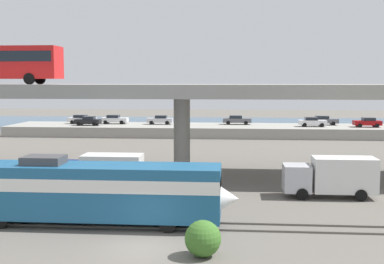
{
  "coord_description": "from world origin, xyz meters",
  "views": [
    {
      "loc": [
        4.7,
        -24.87,
        8.68
      ],
      "look_at": [
        0.94,
        19.83,
        4.1
      ],
      "focal_mm": 46.29,
      "sensor_mm": 36.0,
      "label": 1
    }
  ],
  "objects_px": {
    "parked_car_5": "(323,120)",
    "parked_car_6": "(114,119)",
    "parked_car_0": "(82,119)",
    "parked_car_3": "(367,122)",
    "parked_car_4": "(160,120)",
    "train_locomotive": "(101,189)",
    "parked_car_2": "(237,120)",
    "parked_car_1": "(312,122)",
    "parked_car_7": "(88,121)",
    "service_truck_west": "(332,176)",
    "service_truck_east": "(101,172)"
  },
  "relations": [
    {
      "from": "parked_car_5",
      "to": "parked_car_6",
      "type": "distance_m",
      "value": 34.54
    },
    {
      "from": "parked_car_0",
      "to": "parked_car_3",
      "type": "height_order",
      "value": "same"
    },
    {
      "from": "parked_car_4",
      "to": "parked_car_6",
      "type": "bearing_deg",
      "value": -2.03
    },
    {
      "from": "train_locomotive",
      "to": "parked_car_6",
      "type": "relative_size",
      "value": 3.89
    },
    {
      "from": "parked_car_2",
      "to": "parked_car_4",
      "type": "bearing_deg",
      "value": -176.32
    },
    {
      "from": "parked_car_1",
      "to": "parked_car_6",
      "type": "height_order",
      "value": "same"
    },
    {
      "from": "parked_car_3",
      "to": "parked_car_6",
      "type": "relative_size",
      "value": 0.94
    },
    {
      "from": "parked_car_2",
      "to": "parked_car_3",
      "type": "relative_size",
      "value": 1.12
    },
    {
      "from": "parked_car_6",
      "to": "parked_car_7",
      "type": "bearing_deg",
      "value": -135.42
    },
    {
      "from": "parked_car_5",
      "to": "parked_car_7",
      "type": "bearing_deg",
      "value": -173.88
    },
    {
      "from": "service_truck_west",
      "to": "parked_car_5",
      "type": "relative_size",
      "value": 1.45
    },
    {
      "from": "parked_car_2",
      "to": "parked_car_3",
      "type": "xyz_separation_m",
      "value": [
        20.25,
        -3.21,
        -0.0
      ]
    },
    {
      "from": "parked_car_4",
      "to": "parked_car_7",
      "type": "bearing_deg",
      "value": 15.68
    },
    {
      "from": "parked_car_2",
      "to": "parked_car_3",
      "type": "bearing_deg",
      "value": -9.01
    },
    {
      "from": "parked_car_1",
      "to": "parked_car_4",
      "type": "xyz_separation_m",
      "value": [
        -24.52,
        2.2,
        -0.0
      ]
    },
    {
      "from": "parked_car_0",
      "to": "parked_car_6",
      "type": "xyz_separation_m",
      "value": [
        5.53,
        0.32,
        0.0
      ]
    },
    {
      "from": "parked_car_4",
      "to": "service_truck_east",
      "type": "bearing_deg",
      "value": 92.47
    },
    {
      "from": "parked_car_0",
      "to": "parked_car_4",
      "type": "bearing_deg",
      "value": 0.21
    },
    {
      "from": "service_truck_west",
      "to": "parked_car_6",
      "type": "bearing_deg",
      "value": -58.19
    },
    {
      "from": "parked_car_1",
      "to": "parked_car_2",
      "type": "xyz_separation_m",
      "value": [
        -11.83,
        3.02,
        0.0
      ]
    },
    {
      "from": "parked_car_4",
      "to": "parked_car_6",
      "type": "xyz_separation_m",
      "value": [
        -7.79,
        0.28,
        0.0
      ]
    },
    {
      "from": "train_locomotive",
      "to": "service_truck_west",
      "type": "height_order",
      "value": "train_locomotive"
    },
    {
      "from": "parked_car_4",
      "to": "parked_car_5",
      "type": "distance_m",
      "value": 26.76
    },
    {
      "from": "parked_car_1",
      "to": "parked_car_0",
      "type": "bearing_deg",
      "value": 176.74
    },
    {
      "from": "parked_car_3",
      "to": "parked_car_4",
      "type": "height_order",
      "value": "same"
    },
    {
      "from": "parked_car_5",
      "to": "service_truck_east",
      "type": "bearing_deg",
      "value": -119.06
    },
    {
      "from": "parked_car_0",
      "to": "parked_car_2",
      "type": "height_order",
      "value": "same"
    },
    {
      "from": "service_truck_east",
      "to": "parked_car_0",
      "type": "relative_size",
      "value": 1.48
    },
    {
      "from": "service_truck_west",
      "to": "parked_car_2",
      "type": "relative_size",
      "value": 1.46
    },
    {
      "from": "parked_car_4",
      "to": "parked_car_5",
      "type": "relative_size",
      "value": 0.9
    },
    {
      "from": "service_truck_west",
      "to": "parked_car_6",
      "type": "xyz_separation_m",
      "value": [
        -27.34,
        44.08,
        0.76
      ]
    },
    {
      "from": "train_locomotive",
      "to": "parked_car_6",
      "type": "bearing_deg",
      "value": 102.85
    },
    {
      "from": "parked_car_1",
      "to": "service_truck_east",
      "type": "bearing_deg",
      "value": -118.54
    },
    {
      "from": "train_locomotive",
      "to": "parked_car_1",
      "type": "bearing_deg",
      "value": 67.9
    },
    {
      "from": "parked_car_1",
      "to": "parked_car_4",
      "type": "bearing_deg",
      "value": 174.87
    },
    {
      "from": "service_truck_east",
      "to": "parked_car_5",
      "type": "relative_size",
      "value": 1.45
    },
    {
      "from": "parked_car_4",
      "to": "parked_car_2",
      "type": "bearing_deg",
      "value": -176.32
    },
    {
      "from": "service_truck_east",
      "to": "parked_car_2",
      "type": "bearing_deg",
      "value": -103.61
    },
    {
      "from": "service_truck_west",
      "to": "parked_car_2",
      "type": "bearing_deg",
      "value": -81.26
    },
    {
      "from": "parked_car_2",
      "to": "service_truck_west",
      "type": "bearing_deg",
      "value": -81.26
    },
    {
      "from": "train_locomotive",
      "to": "parked_car_0",
      "type": "relative_size",
      "value": 3.73
    },
    {
      "from": "parked_car_6",
      "to": "parked_car_7",
      "type": "relative_size",
      "value": 1.08
    },
    {
      "from": "train_locomotive",
      "to": "parked_car_2",
      "type": "height_order",
      "value": "train_locomotive"
    },
    {
      "from": "service_truck_west",
      "to": "parked_car_4",
      "type": "distance_m",
      "value": 47.97
    },
    {
      "from": "train_locomotive",
      "to": "parked_car_6",
      "type": "xyz_separation_m",
      "value": [
        -11.98,
        52.54,
        0.21
      ]
    },
    {
      "from": "train_locomotive",
      "to": "parked_car_5",
      "type": "xyz_separation_m",
      "value": [
        22.55,
        53.17,
        0.21
      ]
    },
    {
      "from": "parked_car_5",
      "to": "train_locomotive",
      "type": "bearing_deg",
      "value": -112.98
    },
    {
      "from": "parked_car_0",
      "to": "parked_car_7",
      "type": "xyz_separation_m",
      "value": [
        2.04,
        -3.12,
        -0.0
      ]
    },
    {
      "from": "parked_car_7",
      "to": "train_locomotive",
      "type": "bearing_deg",
      "value": 107.5
    },
    {
      "from": "parked_car_6",
      "to": "service_truck_west",
      "type": "bearing_deg",
      "value": -58.19
    }
  ]
}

